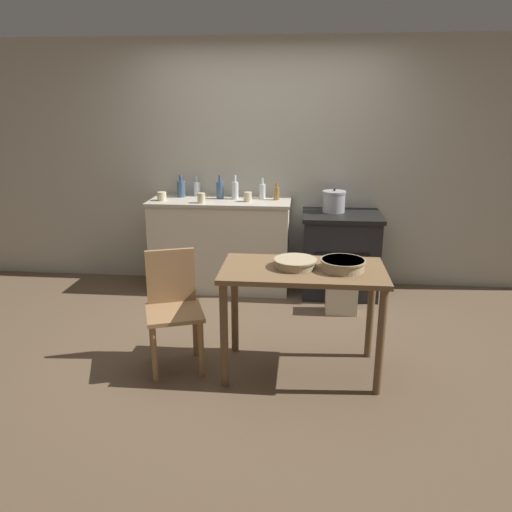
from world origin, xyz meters
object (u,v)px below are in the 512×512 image
(flour_sack, at_px, (341,296))
(mixing_bowl_small, at_px, (343,264))
(bottle_far_left, at_px, (220,190))
(cup_mid_right, at_px, (162,196))
(work_table, at_px, (303,285))
(cup_right, at_px, (201,198))
(bottle_center, at_px, (181,188))
(mixing_bowl_large, at_px, (295,262))
(bottle_mid_left, at_px, (197,188))
(stove, at_px, (340,254))
(cup_far_right, at_px, (248,197))
(bottle_center_right, at_px, (276,193))
(stock_pot, at_px, (334,201))
(chair, at_px, (173,306))
(bottle_center_left, at_px, (235,190))
(bottle_left, at_px, (262,191))

(flour_sack, distance_m, mixing_bowl_small, 1.33)
(bottle_far_left, height_order, cup_mid_right, bottle_far_left)
(work_table, height_order, cup_right, cup_right)
(flour_sack, distance_m, bottle_center, 2.01)
(mixing_bowl_large, height_order, cup_mid_right, cup_mid_right)
(mixing_bowl_large, relative_size, bottle_mid_left, 1.48)
(bottle_far_left, bearing_deg, mixing_bowl_large, -64.76)
(stove, bearing_deg, mixing_bowl_small, -93.64)
(work_table, bearing_deg, cup_far_right, 109.37)
(stove, distance_m, bottle_center, 1.80)
(bottle_center, bearing_deg, bottle_center_right, -4.12)
(stock_pot, height_order, bottle_mid_left, bottle_mid_left)
(stove, distance_m, work_table, 1.71)
(chair, distance_m, bottle_center_left, 1.85)
(bottle_center_left, relative_size, cup_mid_right, 2.68)
(bottle_far_left, distance_m, cup_right, 0.29)
(bottle_center_right, bearing_deg, stock_pot, -2.24)
(bottle_center_left, distance_m, cup_mid_right, 0.75)
(bottle_mid_left, bearing_deg, cup_right, -72.25)
(stove, height_order, bottle_center_right, bottle_center_right)
(flour_sack, height_order, bottle_center_left, bottle_center_left)
(bottle_far_left, bearing_deg, chair, -92.24)
(stock_pot, height_order, bottle_far_left, bottle_far_left)
(stove, distance_m, cup_far_right, 1.11)
(stove, xyz_separation_m, work_table, (-0.38, -1.65, 0.25))
(bottle_left, xyz_separation_m, cup_right, (-0.59, -0.29, -0.03))
(chair, bearing_deg, bottle_center, 81.51)
(mixing_bowl_large, height_order, mixing_bowl_small, mixing_bowl_small)
(mixing_bowl_large, bearing_deg, bottle_left, 102.13)
(bottle_far_left, distance_m, bottle_center, 0.43)
(mixing_bowl_small, distance_m, bottle_center_left, 2.04)
(bottle_left, bearing_deg, bottle_center_right, -19.54)
(chair, relative_size, bottle_center_right, 4.96)
(bottle_center_left, bearing_deg, chair, -97.40)
(chair, distance_m, flour_sack, 1.75)
(bottle_far_left, bearing_deg, stove, -4.97)
(bottle_left, distance_m, bottle_mid_left, 0.72)
(mixing_bowl_small, distance_m, bottle_far_left, 2.12)
(mixing_bowl_small, xyz_separation_m, cup_right, (-1.29, 1.52, 0.16))
(bottle_center, height_order, cup_right, bottle_center)
(stock_pot, xyz_separation_m, cup_right, (-1.32, -0.21, 0.05))
(bottle_center_left, bearing_deg, bottle_mid_left, 161.42)
(mixing_bowl_small, distance_m, bottle_center_right, 1.85)
(cup_right, bearing_deg, chair, -87.01)
(cup_far_right, bearing_deg, cup_right, -165.56)
(chair, xyz_separation_m, cup_far_right, (0.37, 1.62, 0.52))
(cup_far_right, bearing_deg, mixing_bowl_large, -72.19)
(stock_pot, xyz_separation_m, bottle_center_right, (-0.59, 0.02, 0.07))
(cup_far_right, bearing_deg, bottle_left, 52.21)
(work_table, xyz_separation_m, bottle_mid_left, (-1.15, 1.90, 0.36))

